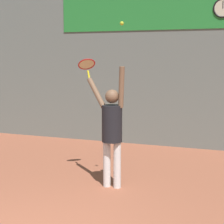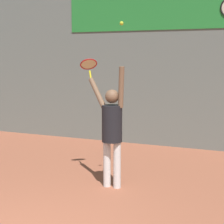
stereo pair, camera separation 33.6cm
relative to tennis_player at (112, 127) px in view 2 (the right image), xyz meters
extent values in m
cube|color=slate|center=(-0.16, 3.65, 1.42)|extent=(18.00, 0.10, 5.00)
cube|color=#288C38|center=(-0.16, 3.59, 2.34)|extent=(5.28, 0.02, 0.93)
cylinder|color=white|center=(-0.09, -0.01, -0.67)|extent=(0.13, 0.13, 0.82)
cylinder|color=white|center=(0.11, -0.01, -0.67)|extent=(0.13, 0.13, 0.82)
cylinder|color=black|center=(0.01, -0.01, 0.05)|extent=(0.35, 0.35, 0.64)
sphere|color=brown|center=(0.01, -0.01, 0.53)|extent=(0.24, 0.24, 0.24)
cylinder|color=brown|center=(0.18, -0.02, 0.69)|extent=(0.16, 0.15, 0.70)
cylinder|color=brown|center=(-0.36, 0.16, 0.57)|extent=(0.52, 0.45, 0.52)
cylinder|color=yellow|center=(-0.60, 0.38, 0.87)|extent=(0.11, 0.13, 0.17)
torus|color=red|center=(-0.70, 0.50, 1.07)|extent=(0.43, 0.42, 0.22)
cylinder|color=beige|center=(-0.70, 0.50, 1.07)|extent=(0.36, 0.35, 0.17)
sphere|color=#CCDB2D|center=(0.20, -0.05, 1.75)|extent=(0.06, 0.06, 0.06)
camera|label=1|loc=(2.50, -6.46, 1.19)|focal=65.00mm
camera|label=2|loc=(2.81, -6.33, 1.19)|focal=65.00mm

